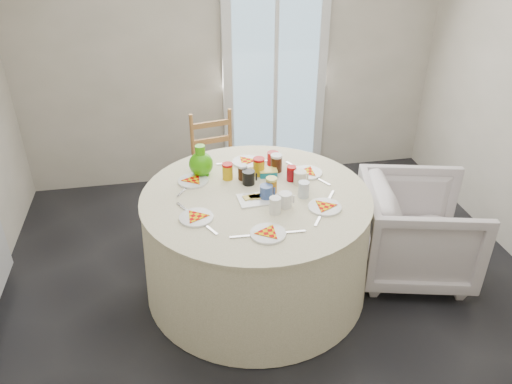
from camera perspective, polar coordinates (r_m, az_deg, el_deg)
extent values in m
plane|color=black|center=(3.66, 2.37, -12.60)|extent=(4.00, 4.00, 0.00)
cube|color=#BCB5A3|center=(4.80, -2.77, 15.93)|extent=(4.00, 0.02, 2.60)
cube|color=silver|center=(4.89, 2.16, 13.17)|extent=(1.00, 0.08, 2.10)
cylinder|color=#FBF0C7|center=(3.58, 0.00, -5.87)|extent=(1.61, 1.61, 0.81)
imported|color=silver|center=(3.90, 17.92, -3.96)|extent=(0.91, 0.95, 0.82)
cube|color=#0C6D84|center=(3.59, 1.39, 1.93)|extent=(0.14, 0.10, 0.05)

